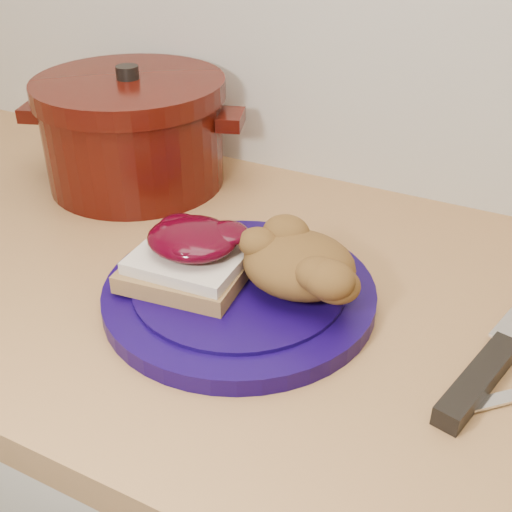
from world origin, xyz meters
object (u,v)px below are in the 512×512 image
at_px(pepper_grinder, 134,139).
at_px(plate, 239,294).
at_px(chef_knife, 500,354).
at_px(dutch_oven, 134,131).

bearing_deg(pepper_grinder, plate, -35.37).
xyz_separation_m(chef_knife, dutch_oven, (-0.55, 0.17, 0.07)).
height_order(chef_knife, dutch_oven, dutch_oven).
height_order(plate, chef_knife, same).
relative_size(dutch_oven, pepper_grinder, 2.64).
relative_size(plate, chef_knife, 0.83).
bearing_deg(chef_knife, pepper_grinder, 85.77).
height_order(plate, dutch_oven, dutch_oven).
relative_size(plate, pepper_grinder, 2.27).
bearing_deg(chef_knife, plate, 108.82).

